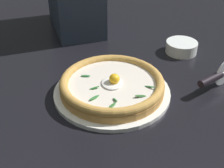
# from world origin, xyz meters

# --- Properties ---
(ground_plane) EXTENTS (2.40, 2.40, 0.03)m
(ground_plane) POSITION_xyz_m (0.00, 0.00, -0.01)
(ground_plane) COLOR black
(ground_plane) RESTS_ON ground
(pizza_plate) EXTENTS (0.33, 0.33, 0.01)m
(pizza_plate) POSITION_xyz_m (0.02, 0.01, 0.01)
(pizza_plate) COLOR white
(pizza_plate) RESTS_ON ground
(pizza) EXTENTS (0.29, 0.29, 0.05)m
(pizza) POSITION_xyz_m (0.02, 0.01, 0.03)
(pizza) COLOR #D29348
(pizza) RESTS_ON pizza_plate
(side_bowl) EXTENTS (0.11, 0.11, 0.04)m
(side_bowl) POSITION_xyz_m (0.26, -0.24, 0.02)
(side_bowl) COLOR white
(side_bowl) RESTS_ON ground
(pizza_cutter) EXTENTS (0.09, 0.13, 0.08)m
(pizza_cutter) POSITION_xyz_m (0.03, -0.29, 0.04)
(pizza_cutter) COLOR silver
(pizza_cutter) RESTS_ON ground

